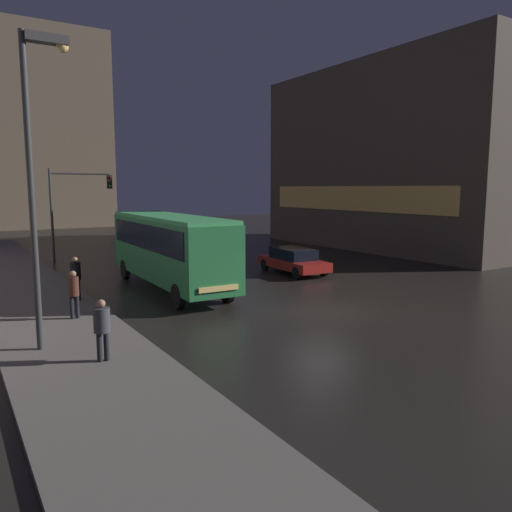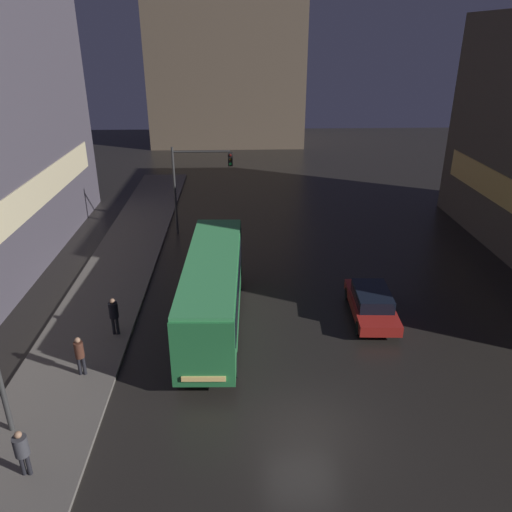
{
  "view_description": "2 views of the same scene",
  "coord_description": "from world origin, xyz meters",
  "px_view_note": "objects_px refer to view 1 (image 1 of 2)",
  "views": [
    {
      "loc": [
        -11.89,
        -14.43,
        4.68
      ],
      "look_at": [
        0.81,
        6.0,
        1.37
      ],
      "focal_mm": 35.0,
      "sensor_mm": 36.0,
      "label": 1
    },
    {
      "loc": [
        -2.1,
        -13.01,
        12.37
      ],
      "look_at": [
        -1.27,
        9.1,
        2.55
      ],
      "focal_mm": 35.0,
      "sensor_mm": 36.0,
      "label": 2
    }
  ],
  "objects_px": {
    "car_taxi": "(293,260)",
    "bus_near": "(169,244)",
    "pedestrian_near": "(76,274)",
    "pedestrian_far": "(74,291)",
    "traffic_light_main": "(74,198)",
    "street_lamp_sidewalk": "(37,148)",
    "pedestrian_mid": "(102,324)"
  },
  "relations": [
    {
      "from": "car_taxi",
      "to": "bus_near",
      "type": "bearing_deg",
      "value": 7.6
    },
    {
      "from": "pedestrian_near",
      "to": "pedestrian_far",
      "type": "distance_m",
      "value": 2.95
    },
    {
      "from": "traffic_light_main",
      "to": "street_lamp_sidewalk",
      "type": "relative_size",
      "value": 0.68
    },
    {
      "from": "traffic_light_main",
      "to": "pedestrian_near",
      "type": "bearing_deg",
      "value": -102.34
    },
    {
      "from": "pedestrian_near",
      "to": "bus_near",
      "type": "bearing_deg",
      "value": 135.9
    },
    {
      "from": "pedestrian_near",
      "to": "pedestrian_mid",
      "type": "height_order",
      "value": "pedestrian_near"
    },
    {
      "from": "car_taxi",
      "to": "traffic_light_main",
      "type": "distance_m",
      "value": 14.88
    },
    {
      "from": "pedestrian_far",
      "to": "pedestrian_mid",
      "type": "bearing_deg",
      "value": 177.78
    },
    {
      "from": "pedestrian_near",
      "to": "pedestrian_far",
      "type": "height_order",
      "value": "pedestrian_near"
    },
    {
      "from": "pedestrian_near",
      "to": "street_lamp_sidewalk",
      "type": "relative_size",
      "value": 0.21
    },
    {
      "from": "car_taxi",
      "to": "street_lamp_sidewalk",
      "type": "distance_m",
      "value": 16.37
    },
    {
      "from": "bus_near",
      "to": "pedestrian_near",
      "type": "relative_size",
      "value": 5.83
    },
    {
      "from": "pedestrian_near",
      "to": "traffic_light_main",
      "type": "height_order",
      "value": "traffic_light_main"
    },
    {
      "from": "car_taxi",
      "to": "pedestrian_far",
      "type": "relative_size",
      "value": 2.83
    },
    {
      "from": "pedestrian_mid",
      "to": "traffic_light_main",
      "type": "xyz_separation_m",
      "value": [
        3.79,
        20.46,
        2.88
      ]
    },
    {
      "from": "bus_near",
      "to": "street_lamp_sidewalk",
      "type": "relative_size",
      "value": 1.21
    },
    {
      "from": "bus_near",
      "to": "pedestrian_far",
      "type": "xyz_separation_m",
      "value": [
        -5.03,
        -3.64,
        -0.97
      ]
    },
    {
      "from": "pedestrian_far",
      "to": "street_lamp_sidewalk",
      "type": "relative_size",
      "value": 0.2
    },
    {
      "from": "traffic_light_main",
      "to": "pedestrian_far",
      "type": "bearing_deg",
      "value": -102.53
    },
    {
      "from": "bus_near",
      "to": "pedestrian_mid",
      "type": "relative_size",
      "value": 6.28
    },
    {
      "from": "bus_near",
      "to": "pedestrian_mid",
      "type": "xyz_separation_m",
      "value": [
        -5.35,
        -8.51,
        -0.96
      ]
    },
    {
      "from": "car_taxi",
      "to": "street_lamp_sidewalk",
      "type": "bearing_deg",
      "value": 30.47
    },
    {
      "from": "bus_near",
      "to": "pedestrian_near",
      "type": "bearing_deg",
      "value": 11.8
    },
    {
      "from": "bus_near",
      "to": "traffic_light_main",
      "type": "bearing_deg",
      "value": -80.71
    },
    {
      "from": "car_taxi",
      "to": "pedestrian_far",
      "type": "height_order",
      "value": "pedestrian_far"
    },
    {
      "from": "car_taxi",
      "to": "pedestrian_mid",
      "type": "bearing_deg",
      "value": 38.44
    },
    {
      "from": "pedestrian_near",
      "to": "pedestrian_far",
      "type": "xyz_separation_m",
      "value": [
        -0.68,
        -2.87,
        -0.09
      ]
    },
    {
      "from": "traffic_light_main",
      "to": "street_lamp_sidewalk",
      "type": "distance_m",
      "value": 19.23
    },
    {
      "from": "car_taxi",
      "to": "pedestrian_near",
      "type": "bearing_deg",
      "value": 9.59
    },
    {
      "from": "street_lamp_sidewalk",
      "to": "pedestrian_far",
      "type": "bearing_deg",
      "value": 65.5
    },
    {
      "from": "traffic_light_main",
      "to": "street_lamp_sidewalk",
      "type": "bearing_deg",
      "value": -104.54
    },
    {
      "from": "pedestrian_far",
      "to": "pedestrian_near",
      "type": "bearing_deg",
      "value": -11.85
    }
  ]
}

